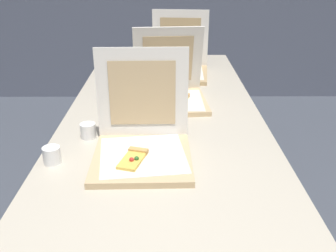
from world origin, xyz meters
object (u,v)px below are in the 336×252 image
Objects in this scene: pizza_box_middle at (170,92)px; cup_white_near_center at (88,131)px; cup_white_mid at (109,110)px; cup_white_near_left at (52,155)px; table at (163,131)px; pizza_box_back at (179,66)px; pizza_box_front at (142,143)px.

cup_white_near_center is at bearing -134.58° from pizza_box_middle.
cup_white_near_left is (-0.14, -0.40, 0.00)m from cup_white_mid.
cup_white_near_center is (-0.29, -0.15, 0.08)m from table.
pizza_box_front is at bearing -93.42° from pizza_box_back.
cup_white_mid is 1.00× the size of cup_white_near_center.
pizza_box_middle is 0.46m from pizza_box_back.
cup_white_mid is 1.00× the size of cup_white_near_left.
cup_white_mid is 0.43m from cup_white_near_left.
table is at bearing -91.51° from pizza_box_back.
table is 0.52m from cup_white_near_left.
pizza_box_middle is at bearing 50.24° from cup_white_near_center.
cup_white_near_center is at bearing 65.78° from cup_white_near_left.
cup_white_near_center is at bearing -152.46° from table.
pizza_box_middle reaches higher than table.
table is 6.37× the size of pizza_box_middle.
pizza_box_back is at bearing 78.31° from pizza_box_middle.
cup_white_near_left is (-0.38, -0.35, 0.08)m from table.
pizza_box_front reaches higher than cup_white_mid.
pizza_box_middle is 0.71m from cup_white_near_left.
cup_white_near_left is 1.00× the size of cup_white_near_center.
cup_white_near_center is at bearing 144.27° from pizza_box_front.
cup_white_near_center is (-0.32, -0.39, -0.02)m from pizza_box_middle.
table is 6.29× the size of pizza_box_back.
pizza_box_back is (0.09, 0.70, 0.10)m from table.
cup_white_mid reaches higher than table.
pizza_box_front reaches higher than pizza_box_middle.
table is 6.51× the size of pizza_box_front.
table is 0.71m from pizza_box_back.
cup_white_mid and cup_white_near_center have the same top height.
pizza_box_middle is (0.03, 0.24, 0.10)m from table.
pizza_box_back is 6.18× the size of cup_white_near_left.
pizza_box_front reaches higher than table.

